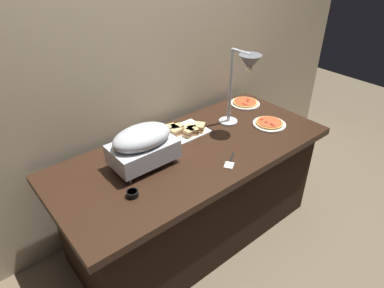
{
  "coord_description": "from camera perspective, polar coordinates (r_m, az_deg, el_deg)",
  "views": [
    {
      "loc": [
        -1.22,
        -1.44,
        2.0
      ],
      "look_at": [
        -0.02,
        0.0,
        0.81
      ],
      "focal_mm": 31.91,
      "sensor_mm": 36.0,
      "label": 1
    }
  ],
  "objects": [
    {
      "name": "pizza_plate_front",
      "position": [
        2.6,
        12.8,
        3.36
      ],
      "size": [
        0.24,
        0.24,
        0.03
      ],
      "color": "white",
      "rests_on": "buffet_table"
    },
    {
      "name": "sandwich_platter",
      "position": [
        2.41,
        -1.43,
        2.19
      ],
      "size": [
        0.38,
        0.24,
        0.06
      ],
      "color": "white",
      "rests_on": "buffet_table"
    },
    {
      "name": "buffet_table",
      "position": [
        2.48,
        0.31,
        -8.18
      ],
      "size": [
        1.9,
        0.84,
        0.76
      ],
      "color": "black",
      "rests_on": "ground_plane"
    },
    {
      "name": "chafing_dish",
      "position": [
        2.05,
        -8.25,
        -0.07
      ],
      "size": [
        0.39,
        0.25,
        0.27
      ],
      "color": "#B7BABF",
      "rests_on": "buffet_table"
    },
    {
      "name": "serving_spatula",
      "position": [
        2.15,
        6.43,
        -2.9
      ],
      "size": [
        0.16,
        0.12,
        0.01
      ],
      "color": "#B7BABF",
      "rests_on": "buffet_table"
    },
    {
      "name": "ground_plane",
      "position": [
        2.75,
        0.28,
        -14.3
      ],
      "size": [
        8.0,
        8.0,
        0.0
      ],
      "primitive_type": "plane",
      "color": "brown"
    },
    {
      "name": "heat_lamp",
      "position": [
        2.34,
        8.92,
        12.04
      ],
      "size": [
        0.15,
        0.3,
        0.56
      ],
      "color": "#B7BABF",
      "rests_on": "buffet_table"
    },
    {
      "name": "back_wall",
      "position": [
        2.43,
        -7.44,
        12.89
      ],
      "size": [
        4.4,
        0.04,
        2.4
      ],
      "primitive_type": "cube",
      "color": "#C6B593",
      "rests_on": "ground_plane"
    },
    {
      "name": "pizza_plate_center",
      "position": [
        2.88,
        8.86,
        6.81
      ],
      "size": [
        0.24,
        0.24,
        0.03
      ],
      "color": "white",
      "rests_on": "buffet_table"
    },
    {
      "name": "sauce_cup_near",
      "position": [
        1.9,
        -9.93,
        -8.15
      ],
      "size": [
        0.07,
        0.07,
        0.03
      ],
      "color": "black",
      "rests_on": "buffet_table"
    }
  ]
}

